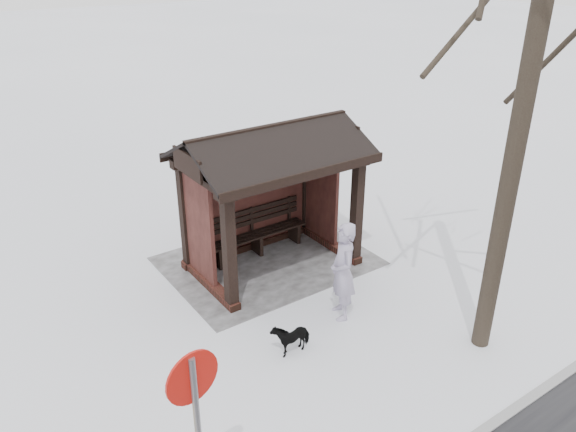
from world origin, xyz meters
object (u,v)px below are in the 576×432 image
(dog, at_px, (291,336))
(pedestrian, at_px, (343,272))
(road_sign, at_px, (195,406))
(bus_shelter, at_px, (267,168))

(dog, bearing_deg, pedestrian, 99.74)
(dog, bearing_deg, road_sign, -55.56)
(bus_shelter, distance_m, road_sign, 6.06)
(bus_shelter, xyz_separation_m, dog, (1.28, 2.67, -1.88))
(bus_shelter, height_order, road_sign, bus_shelter)
(pedestrian, xyz_separation_m, road_sign, (3.93, 2.25, 0.84))
(pedestrian, relative_size, road_sign, 0.75)
(dog, xyz_separation_m, road_sign, (2.61, 1.96, 1.49))
(pedestrian, bearing_deg, road_sign, -37.66)
(bus_shelter, xyz_separation_m, pedestrian, (-0.04, 2.38, -1.23))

